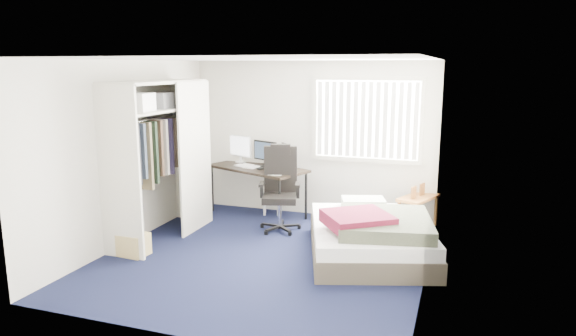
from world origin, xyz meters
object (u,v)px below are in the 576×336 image
Objects in this scene: nightstand at (418,200)px; office_chair at (280,197)px; bed at (371,235)px; desk at (259,166)px.

office_chair is at bearing -161.06° from nightstand.
office_chair reaches higher than bed.
desk is 2.57m from nightstand.
office_chair is at bearing 155.62° from bed.
nightstand reaches higher than bed.
bed is at bearing -31.20° from desk.
office_chair is 1.64m from bed.
office_chair is 2.07m from nightstand.
desk is 2.47m from bed.
desk is 0.88m from office_chair.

